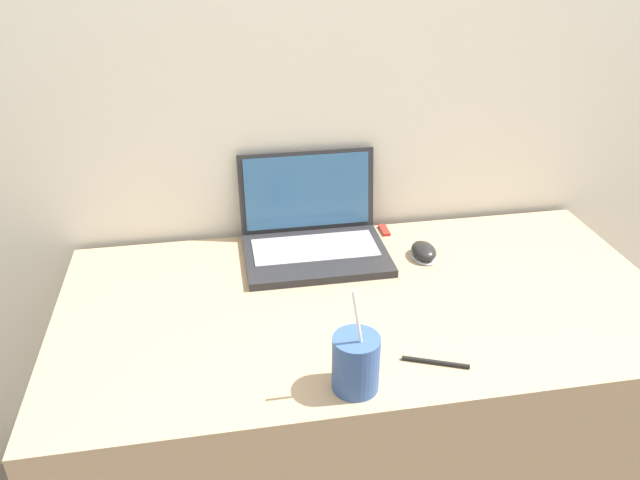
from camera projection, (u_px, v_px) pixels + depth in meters
The scene contains 7 objects.
wall_back at pixel (335, 39), 1.53m from camera, with size 7.00×0.04×2.50m.
desk at pixel (361, 419), 1.61m from camera, with size 1.39×0.71×0.75m.
laptop at pixel (313, 233), 1.61m from camera, with size 0.36×0.29×0.23m.
drink_cup at pixel (356, 362), 1.14m from camera, with size 0.09×0.09×0.23m.
computer_mouse at pixel (424, 252), 1.59m from camera, with size 0.07×0.09×0.04m.
usb_stick at pixel (384, 230), 1.72m from camera, with size 0.02×0.06×0.01m.
pen at pixel (436, 362), 1.23m from camera, with size 0.13×0.06×0.01m.
Camera 1 is at (-0.31, -0.80, 1.55)m, focal length 35.00 mm.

